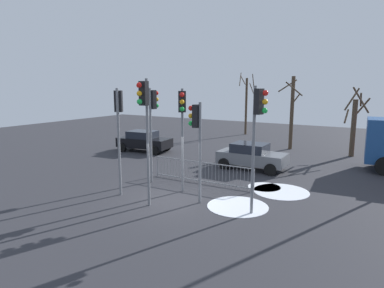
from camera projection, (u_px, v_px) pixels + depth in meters
The scene contains 16 objects.
ground_plane at pixel (171, 199), 14.15m from camera, with size 60.00×60.00×0.00m, color #2D2D33.
traffic_light_rear_left at pixel (258, 122), 11.91m from camera, with size 0.56×0.36×4.71m.
traffic_light_rear_right at pixel (197, 130), 13.29m from camera, with size 0.57×0.32×4.07m.
traffic_light_foreground_right at pixel (153, 114), 16.23m from camera, with size 0.36×0.56×4.58m.
traffic_light_mid_right at pixel (145, 114), 12.69m from camera, with size 0.33×0.57×4.97m.
traffic_light_foreground_left at pixel (119, 117), 14.30m from camera, with size 0.41×0.52×4.60m.
traffic_light_mid_left at pixel (182, 117), 14.48m from camera, with size 0.42×0.51×4.58m.
pedestrian_guard_railing at pixel (202, 172), 16.33m from camera, with size 5.32×0.17×1.07m.
car_black_near at pixel (144, 141), 24.23m from camera, with size 3.95×2.23×1.47m.
car_grey_mid at pixel (252, 156), 19.13m from camera, with size 3.80×1.92×1.47m.
bare_tree_left at pixel (246, 104), 32.10m from camera, with size 1.58×1.57×5.89m.
bare_tree_centre at pixel (354, 124), 22.26m from camera, with size 1.58×1.76×4.61m.
bare_tree_right at pixel (292, 111), 24.74m from camera, with size 1.90×1.90×5.35m.
snow_patch_kerb at pixel (238, 206), 13.31m from camera, with size 2.42×2.42×0.01m, color white.
snow_patch_island at pixel (281, 191), 15.15m from camera, with size 2.47×2.47×0.01m, color white.
snow_patch_verge at pixel (264, 187), 15.82m from camera, with size 1.52×1.52×0.01m, color white.
Camera 1 is at (7.71, -11.15, 4.74)m, focal length 31.58 mm.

